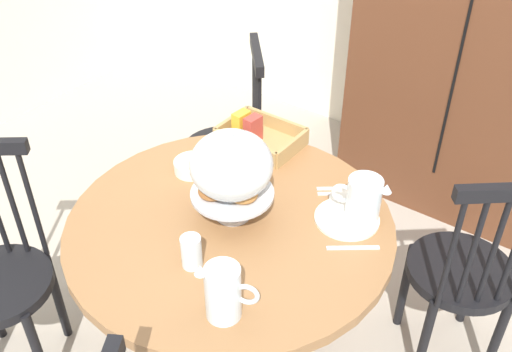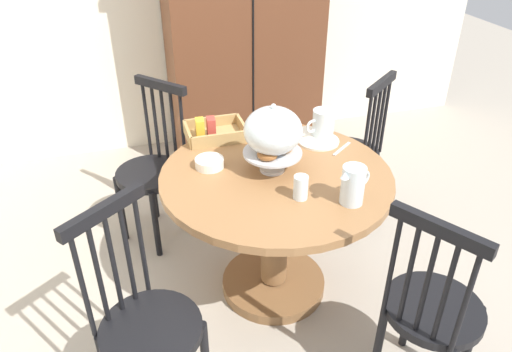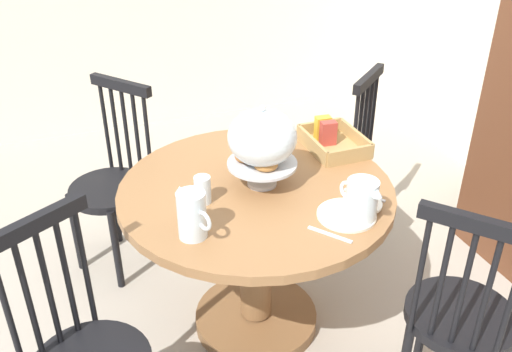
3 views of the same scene
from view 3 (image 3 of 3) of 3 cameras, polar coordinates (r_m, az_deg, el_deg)
The scene contains 16 objects.
ground_plane at distance 2.73m, azimuth 2.13°, elevation -14.30°, with size 10.00×10.00×0.00m, color #A89E8E.
dining_table at distance 2.39m, azimuth -0.00°, elevation -5.87°, with size 1.11×1.11×0.74m.
windsor_chair_near_window at distance 2.90m, azimuth -14.26°, elevation -1.11°, with size 0.47×0.47×0.97m.
windsor_chair_facing_door at distance 2.21m, azimuth 19.88°, elevation -13.54°, with size 0.47×0.47×0.97m.
windsor_chair_far_side at distance 3.08m, azimuth 8.09°, elevation 1.44°, with size 0.47×0.47×0.97m.
pastry_stand_with_dome at distance 2.18m, azimuth 0.63°, elevation 3.64°, with size 0.28×0.28×0.34m.
orange_juice_pitcher at distance 2.06m, azimuth 10.60°, elevation -2.66°, with size 0.20×0.12×0.16m.
milk_pitcher at distance 1.95m, azimuth -6.49°, elevation -4.13°, with size 0.18×0.10×0.18m.
cereal_basket at distance 2.58m, azimuth 7.68°, elevation 3.62°, with size 0.32×0.24×0.12m.
china_plate_large at distance 2.11m, azimuth 9.16°, elevation -3.92°, with size 0.22×0.22×0.01m, color white.
china_plate_small at distance 2.16m, azimuth 10.71°, elevation -2.77°, with size 0.15×0.15×0.01m, color white.
cereal_bowl at distance 2.54m, azimuth 0.76°, elevation 3.13°, with size 0.14×0.14×0.04m, color white.
drinking_glass at distance 2.15m, azimuth -5.44°, elevation -1.39°, with size 0.06×0.06×0.11m, color silver.
table_knife at distance 2.22m, azimuth 10.64°, elevation -2.26°, with size 0.17×0.01×0.01m, color silver.
dinner_fork at distance 2.24m, azimuth 10.94°, elevation -1.91°, with size 0.17×0.01×0.01m, color silver.
soup_spoon at distance 2.00m, azimuth 7.49°, elevation -5.90°, with size 0.17×0.01×0.01m, color silver.
Camera 3 is at (1.80, -0.78, 1.91)m, focal length 39.47 mm.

